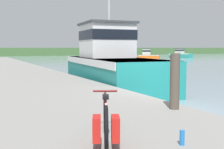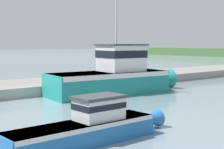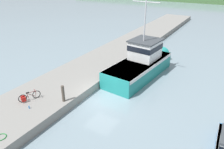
{
  "view_description": "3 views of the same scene",
  "coord_description": "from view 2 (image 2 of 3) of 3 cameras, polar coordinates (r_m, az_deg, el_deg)",
  "views": [
    {
      "loc": [
        -6.18,
        -8.03,
        2.24
      ],
      "look_at": [
        -0.95,
        2.57,
        1.12
      ],
      "focal_mm": 45.0,
      "sensor_mm": 36.0,
      "label": 1
    },
    {
      "loc": [
        20.42,
        -9.66,
        3.81
      ],
      "look_at": [
        -0.26,
        7.16,
        1.34
      ],
      "focal_mm": 55.0,
      "sensor_mm": 36.0,
      "label": 2
    },
    {
      "loc": [
        8.94,
        -13.4,
        10.05
      ],
      "look_at": [
        -0.14,
        2.06,
        1.57
      ],
      "focal_mm": 35.0,
      "sensor_mm": 36.0,
      "label": 3
    }
  ],
  "objects": [
    {
      "name": "dock_pier",
      "position": [
        26.62,
        -17.52,
        -2.36
      ],
      "size": [
        5.65,
        80.0,
        0.75
      ],
      "primitive_type": "cube",
      "color": "gray",
      "rests_on": "ground_plane"
    },
    {
      "name": "fishing_boat_main",
      "position": [
        25.49,
        0.42,
        -0.17
      ],
      "size": [
        4.11,
        10.89,
        8.72
      ],
      "rotation": [
        0.0,
        0.0,
        -0.09
      ],
      "color": "teal",
      "rests_on": "ground_plane"
    },
    {
      "name": "boat_orange_near",
      "position": [
        13.22,
        -3.55,
        -8.55
      ],
      "size": [
        1.64,
        7.36,
        1.79
      ],
      "rotation": [
        0.0,
        0.0,
        0.03
      ],
      "color": "#236BB2",
      "rests_on": "ground_plane"
    },
    {
      "name": "ground_plane",
      "position": [
        22.91,
        -13.66,
        -4.42
      ],
      "size": [
        320.0,
        320.0,
        0.0
      ],
      "primitive_type": "plane",
      "color": "gray"
    }
  ]
}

